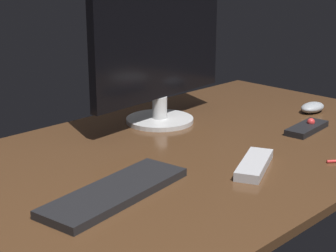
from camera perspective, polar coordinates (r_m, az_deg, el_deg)
desk at (r=142.04cm, az=3.22°, el=-2.48°), size 140.00×84.00×2.00cm
monitor at (r=156.83cm, az=-0.90°, el=8.67°), size 51.57×19.85×44.87cm
keyboard at (r=113.15cm, az=-5.45°, el=-6.82°), size 36.06×16.34×1.74cm
computer_mouse at (r=177.79cm, az=14.78°, el=1.89°), size 9.63×5.81×3.13cm
media_remote at (r=158.39cm, az=14.25°, el=-0.17°), size 16.49×7.34×3.19cm
tv_remote at (r=127.79cm, az=8.96°, el=-3.98°), size 18.74×12.67×2.12cm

